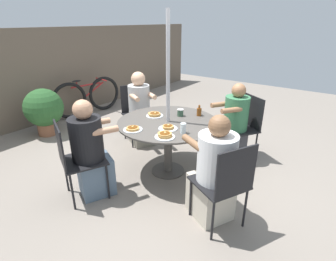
{
  "coord_description": "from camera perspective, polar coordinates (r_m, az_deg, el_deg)",
  "views": [
    {
      "loc": [
        -2.53,
        -1.87,
        1.95
      ],
      "look_at": [
        0.0,
        0.0,
        0.61
      ],
      "focal_mm": 28.0,
      "sensor_mm": 36.0,
      "label": 1
    }
  ],
  "objects": [
    {
      "name": "ground_plane",
      "position": [
        3.7,
        -0.0,
        -8.74
      ],
      "size": [
        12.0,
        12.0,
        0.0
      ],
      "primitive_type": "plane",
      "color": "gray"
    },
    {
      "name": "back_fence",
      "position": [
        5.74,
        -26.92,
        10.15
      ],
      "size": [
        10.0,
        0.06,
        1.81
      ],
      "primitive_type": "cube",
      "color": "brown",
      "rests_on": "ground"
    },
    {
      "name": "patio_table",
      "position": [
        3.41,
        -0.0,
        0.07
      ],
      "size": [
        1.3,
        1.3,
        0.74
      ],
      "color": "#4C4742",
      "rests_on": "ground"
    },
    {
      "name": "umbrella_pole",
      "position": [
        3.27,
        -0.0,
        6.8
      ],
      "size": [
        0.05,
        0.05,
        2.06
      ],
      "primitive_type": "cylinder",
      "color": "#ADADB2",
      "rests_on": "ground"
    },
    {
      "name": "patio_chair_north",
      "position": [
        4.47,
        -6.9,
        4.55
      ],
      "size": [
        0.62,
        0.62,
        0.94
      ],
      "rotation": [
        0.0,
        0.0,
        -3.61
      ],
      "color": "black",
      "rests_on": "ground"
    },
    {
      "name": "diner_north",
      "position": [
        4.3,
        -6.08,
        4.03
      ],
      "size": [
        0.5,
        0.55,
        1.2
      ],
      "rotation": [
        0.0,
        0.0,
        -3.61
      ],
      "color": "gray",
      "rests_on": "ground"
    },
    {
      "name": "patio_chair_east",
      "position": [
        3.1,
        -19.7,
        -5.38
      ],
      "size": [
        0.61,
        0.61,
        0.94
      ],
      "rotation": [
        0.0,
        0.0,
        -2.0
      ],
      "color": "black",
      "rests_on": "ground"
    },
    {
      "name": "diner_east",
      "position": [
        3.13,
        -16.44,
        -4.83
      ],
      "size": [
        0.56,
        0.51,
        1.17
      ],
      "rotation": [
        0.0,
        0.0,
        -2.0
      ],
      "color": "slate",
      "rests_on": "ground"
    },
    {
      "name": "patio_chair_south",
      "position": [
        2.57,
        12.41,
        -10.74
      ],
      "size": [
        0.62,
        0.62,
        0.94
      ],
      "rotation": [
        0.0,
        0.0,
        -0.46
      ],
      "color": "black",
      "rests_on": "ground"
    },
    {
      "name": "diner_south",
      "position": [
        2.7,
        9.91,
        -9.28
      ],
      "size": [
        0.56,
        0.61,
        1.16
      ],
      "rotation": [
        0.0,
        0.0,
        -0.46
      ],
      "color": "beige",
      "rests_on": "ground"
    },
    {
      "name": "patio_chair_west",
      "position": [
        3.99,
        16.24,
        1.47
      ],
      "size": [
        0.64,
        0.64,
        0.94
      ],
      "rotation": [
        0.0,
        0.0,
        1.0
      ],
      "color": "black",
      "rests_on": "ground"
    },
    {
      "name": "diner_west",
      "position": [
        3.89,
        14.05,
        0.91
      ],
      "size": [
        0.57,
        0.53,
        1.15
      ],
      "rotation": [
        0.0,
        0.0,
        1.0
      ],
      "color": "#3D3D42",
      "rests_on": "ground"
    },
    {
      "name": "pancake_plate_a",
      "position": [
        3.55,
        -2.94,
        3.45
      ],
      "size": [
        0.23,
        0.23,
        0.06
      ],
      "color": "white",
      "rests_on": "patio_table"
    },
    {
      "name": "pancake_plate_b",
      "position": [
        3.12,
        -7.68,
        0.35
      ],
      "size": [
        0.23,
        0.23,
        0.05
      ],
      "color": "white",
      "rests_on": "patio_table"
    },
    {
      "name": "pancake_plate_c",
      "position": [
        3.12,
        0.02,
        0.64
      ],
      "size": [
        0.23,
        0.23,
        0.05
      ],
      "color": "white",
      "rests_on": "patio_table"
    },
    {
      "name": "pancake_plate_d",
      "position": [
        2.9,
        -0.68,
        -1.08
      ],
      "size": [
        0.23,
        0.23,
        0.06
      ],
      "color": "white",
      "rests_on": "patio_table"
    },
    {
      "name": "syrup_bottle",
      "position": [
        3.58,
        6.8,
        4.12
      ],
      "size": [
        0.09,
        0.06,
        0.15
      ],
      "color": "brown",
      "rests_on": "patio_table"
    },
    {
      "name": "coffee_cup",
      "position": [
        3.55,
        2.7,
        3.92
      ],
      "size": [
        0.09,
        0.09,
        0.1
      ],
      "color": "#33513D",
      "rests_on": "patio_table"
    },
    {
      "name": "drinking_glass_a",
      "position": [
        3.0,
        3.32,
        0.5
      ],
      "size": [
        0.07,
        0.07,
        0.12
      ],
      "primitive_type": "cylinder",
      "color": "silver",
      "rests_on": "patio_table"
    },
    {
      "name": "bicycle",
      "position": [
        6.04,
        -17.09,
        7.08
      ],
      "size": [
        1.59,
        0.44,
        0.78
      ],
      "rotation": [
        0.0,
        0.0,
        -0.16
      ],
      "color": "black",
      "rests_on": "ground"
    },
    {
      "name": "potted_shrub",
      "position": [
        5.15,
        -25.39,
        4.2
      ],
      "size": [
        0.67,
        0.67,
        0.84
      ],
      "color": "brown",
      "rests_on": "ground"
    }
  ]
}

